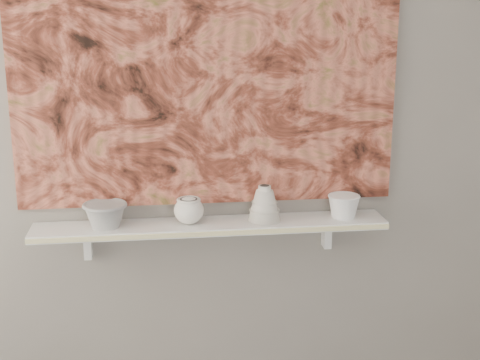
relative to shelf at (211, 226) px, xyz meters
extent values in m
plane|color=gray|center=(0.00, 0.09, 0.44)|extent=(3.60, 0.00, 3.60)
cube|color=white|center=(0.00, 0.00, 0.00)|extent=(1.40, 0.18, 0.03)
cube|color=beige|center=(0.00, -0.09, 0.00)|extent=(1.40, 0.01, 0.02)
cube|color=white|center=(-0.49, 0.06, -0.07)|extent=(0.03, 0.06, 0.12)
cube|color=white|center=(0.49, 0.06, -0.07)|extent=(0.03, 0.06, 0.12)
cube|color=brown|center=(0.00, 0.08, 0.62)|extent=(1.50, 0.02, 1.10)
cube|color=black|center=(0.45, 0.07, 0.32)|extent=(0.09, 0.00, 0.08)
camera|label=1|loc=(-0.20, -2.51, 0.86)|focal=50.00mm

